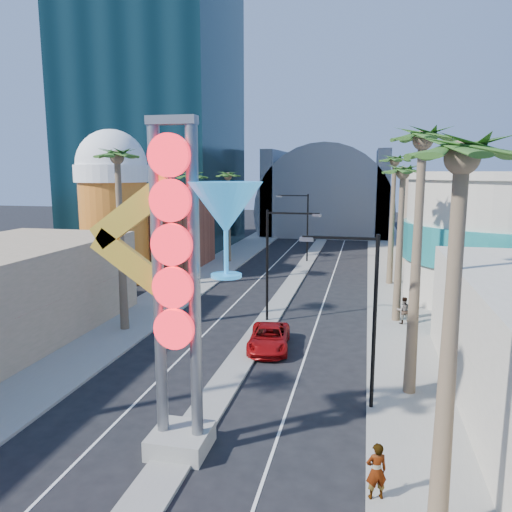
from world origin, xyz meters
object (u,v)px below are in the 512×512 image
(red_pickup, at_px, (269,338))
(pedestrian_b, at_px, (403,310))
(neon_sign, at_px, (197,266))
(pedestrian_a, at_px, (376,471))

(red_pickup, relative_size, pedestrian_b, 2.69)
(neon_sign, relative_size, pedestrian_b, 6.62)
(pedestrian_b, bearing_deg, pedestrian_a, 76.33)
(neon_sign, relative_size, red_pickup, 2.46)
(pedestrian_b, bearing_deg, neon_sign, 57.21)
(neon_sign, height_order, red_pickup, neon_sign)
(pedestrian_a, relative_size, pedestrian_b, 1.01)
(neon_sign, bearing_deg, red_pickup, 88.12)
(neon_sign, height_order, pedestrian_a, neon_sign)
(pedestrian_a, bearing_deg, neon_sign, -32.06)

